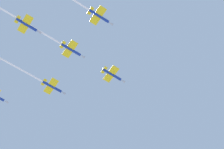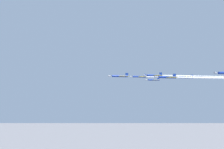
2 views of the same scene
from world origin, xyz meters
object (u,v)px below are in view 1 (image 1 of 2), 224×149
object	(u,v)px
jet_port_outer	(40,31)
jet_port_trail	(27,25)
jet_port_inner	(22,70)
jet_lead	(112,75)

from	to	relation	value
jet_port_outer	jet_port_trail	distance (m)	5.80
jet_port_inner	jet_port_trail	size ratio (longest dim) A/B	4.17
jet_port_inner	jet_port_outer	xyz separation A→B (m)	(13.77, -12.89, 2.27)
jet_port_outer	jet_port_inner	bearing A→B (deg)	173.96
jet_port_inner	jet_port_trail	bearing A→B (deg)	-22.32
jet_lead	jet_port_outer	bearing A→B (deg)	-90.00
jet_port_trail	jet_lead	bearing A→B (deg)	90.00
jet_port_inner	jet_port_trail	distance (m)	20.32
jet_lead	jet_port_trail	bearing A→B (deg)	-90.00
jet_port_trail	jet_port_outer	bearing A→B (deg)	90.00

